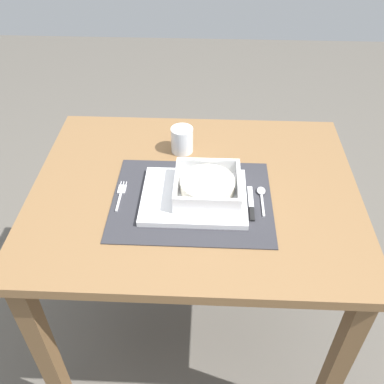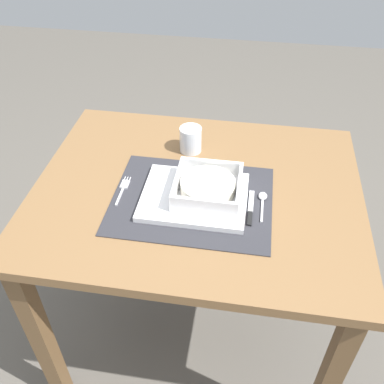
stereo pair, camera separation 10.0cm
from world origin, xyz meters
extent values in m
plane|color=#59544C|center=(0.00, 0.00, 0.00)|extent=(6.00, 6.00, 0.00)
cube|color=brown|center=(0.00, 0.00, 0.73)|extent=(0.93, 0.75, 0.03)
cube|color=brown|center=(-0.42, -0.32, 0.36)|extent=(0.05, 0.05, 0.71)
cube|color=brown|center=(0.42, -0.32, 0.36)|extent=(0.05, 0.05, 0.71)
cube|color=brown|center=(-0.42, 0.32, 0.36)|extent=(0.05, 0.05, 0.71)
cube|color=brown|center=(0.42, 0.32, 0.36)|extent=(0.05, 0.05, 0.71)
cube|color=#2D2D33|center=(-0.01, -0.05, 0.75)|extent=(0.44, 0.35, 0.00)
cube|color=white|center=(0.00, -0.05, 0.75)|extent=(0.29, 0.23, 0.02)
cube|color=white|center=(0.04, -0.04, 0.77)|extent=(0.18, 0.18, 0.01)
cube|color=white|center=(-0.05, -0.04, 0.79)|extent=(0.01, 0.18, 0.04)
cube|color=white|center=(0.12, -0.04, 0.79)|extent=(0.01, 0.18, 0.04)
cube|color=white|center=(0.04, -0.13, 0.79)|extent=(0.16, 0.01, 0.04)
cube|color=white|center=(0.04, 0.04, 0.79)|extent=(0.16, 0.01, 0.04)
cylinder|color=silver|center=(0.04, -0.04, 0.79)|extent=(0.15, 0.15, 0.03)
cube|color=silver|center=(-0.21, -0.08, 0.75)|extent=(0.01, 0.07, 0.00)
cube|color=silver|center=(-0.21, -0.02, 0.75)|extent=(0.02, 0.04, 0.00)
cylinder|color=silver|center=(-0.21, 0.00, 0.75)|extent=(0.00, 0.02, 0.00)
cylinder|color=silver|center=(-0.21, 0.00, 0.75)|extent=(0.00, 0.02, 0.00)
cylinder|color=silver|center=(-0.20, 0.00, 0.75)|extent=(0.00, 0.02, 0.00)
cube|color=silver|center=(0.19, -0.07, 0.75)|extent=(0.01, 0.09, 0.00)
ellipsoid|color=silver|center=(0.19, -0.01, 0.75)|extent=(0.02, 0.03, 0.01)
cube|color=black|center=(0.16, -0.11, 0.75)|extent=(0.01, 0.05, 0.01)
cube|color=silver|center=(0.16, -0.04, 0.75)|extent=(0.01, 0.09, 0.00)
cube|color=#59331E|center=(0.14, -0.11, 0.75)|extent=(0.01, 0.06, 0.01)
cube|color=silver|center=(0.14, -0.04, 0.75)|extent=(0.01, 0.08, 0.00)
cylinder|color=white|center=(-0.05, 0.18, 0.78)|extent=(0.07, 0.07, 0.08)
cylinder|color=maroon|center=(-0.05, 0.18, 0.76)|extent=(0.06, 0.06, 0.03)
camera|label=1|loc=(0.03, -0.94, 1.54)|focal=40.48mm
camera|label=2|loc=(0.13, -0.93, 1.54)|focal=40.48mm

